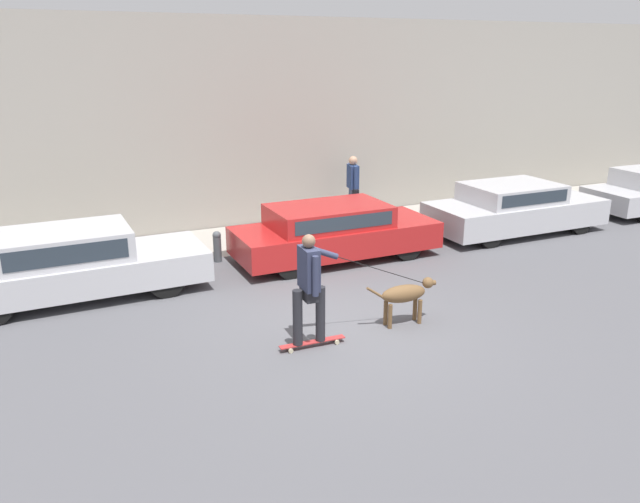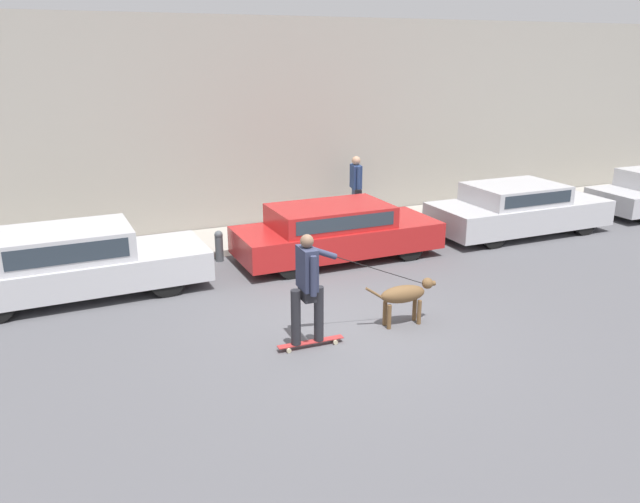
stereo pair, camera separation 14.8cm
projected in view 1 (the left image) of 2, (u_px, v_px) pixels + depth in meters
ground_plane at (343, 328)px, 10.05m from camera, size 36.00×36.00×0.00m
back_wall at (223, 128)px, 14.81m from camera, size 32.00×0.30×5.06m
sidewalk_curb at (241, 239)px, 14.61m from camera, size 30.00×1.86×0.14m
parked_car_0 at (74, 264)px, 11.17m from camera, size 4.59×1.77×1.27m
parked_car_1 at (334, 232)px, 13.25m from camera, size 4.36×1.70×1.19m
parked_car_2 at (514, 209)px, 15.21m from camera, size 4.41×1.80×1.23m
dog at (405, 295)px, 10.07m from camera, size 1.24×0.34×0.75m
skateboarder at (310, 285)px, 9.10m from camera, size 2.64×0.60×1.77m
pedestrian_with_bag at (353, 185)px, 15.79m from camera, size 0.30×0.71×1.62m
fire_hydrant at (217, 246)px, 13.14m from camera, size 0.18×0.18×0.67m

